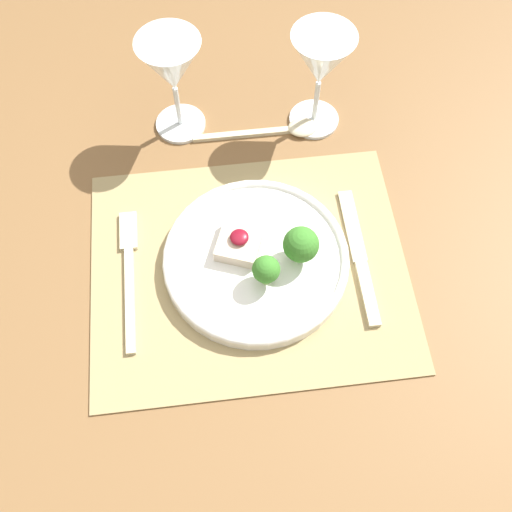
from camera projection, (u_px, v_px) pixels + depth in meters
The scene contains 9 objects.
ground_plane at pixel (252, 404), 1.46m from camera, with size 8.00×8.00×0.00m, color gray.
dining_table at pixel (250, 291), 0.88m from camera, with size 1.49×1.21×0.73m.
placemat at pixel (249, 268), 0.81m from camera, with size 0.43×0.35×0.00m, color #9E895B.
dinner_plate at pixel (258, 258), 0.80m from camera, with size 0.25×0.25×0.07m.
fork at pixel (129, 268), 0.81m from camera, with size 0.02×0.21×0.01m.
knife at pixel (361, 264), 0.81m from camera, with size 0.02×0.21×0.01m.
spoon at pixel (283, 130), 0.92m from camera, with size 0.19×0.04×0.01m.
wine_glass_near at pixel (321, 64), 0.83m from camera, with size 0.09×0.09×0.17m.
wine_glass_far at pixel (172, 69), 0.83m from camera, with size 0.09×0.09×0.17m.
Camera 1 is at (-0.03, -0.37, 1.45)m, focal length 42.00 mm.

